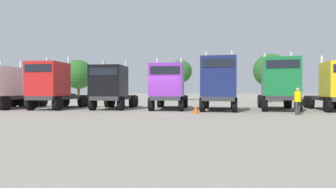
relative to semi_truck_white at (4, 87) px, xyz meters
name	(u,v)px	position (x,y,z in m)	size (l,w,h in m)	color
ground	(162,112)	(12.95, -1.57, -1.77)	(200.00, 200.00, 0.00)	gray
semi_truck_white	(4,87)	(0.00, 0.00, 0.00)	(2.96, 6.03, 3.94)	#333338
semi_truck_red	(53,85)	(4.10, 0.04, 0.14)	(2.91, 6.42, 4.25)	#333338
semi_truck_black	(111,87)	(8.74, 0.42, 0.03)	(2.74, 5.80, 4.00)	#333338
semi_truck_purple	(168,87)	(13.28, 0.26, 0.02)	(2.81, 6.38, 4.06)	#333338
semi_truck_navy	(219,84)	(17.04, -0.57, 0.22)	(3.23, 5.99, 4.46)	#333338
semi_truck_green	(279,84)	(21.54, 0.19, 0.24)	(3.62, 6.69, 4.42)	#333338
visitor_in_hivis	(298,99)	(21.55, -3.31, -0.81)	(0.56, 0.56, 1.67)	#393939
traffic_cone_near	(196,109)	(15.34, -3.20, -1.47)	(0.36, 0.36, 0.61)	#F2590C
oak_far_left	(78,74)	(-1.98, 19.07, 2.12)	(4.40, 4.40, 6.10)	#4C3823
oak_far_centre	(180,72)	(13.43, 20.35, 2.55)	(3.45, 3.45, 6.07)	#4C3823
oak_far_right	(270,70)	(25.13, 15.03, 2.27)	(4.27, 4.27, 6.19)	#4C3823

